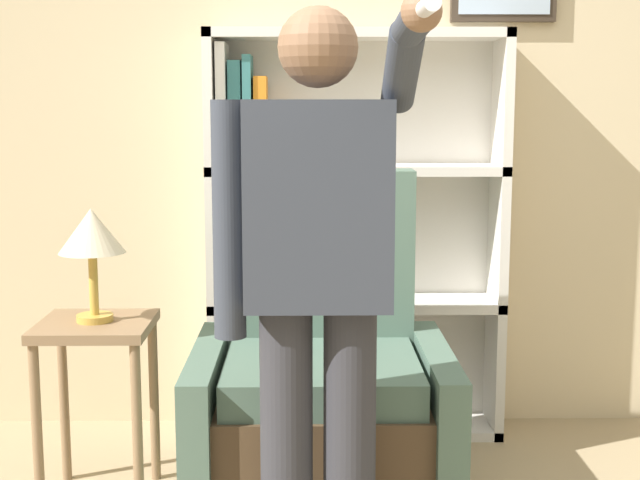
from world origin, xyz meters
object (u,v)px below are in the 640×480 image
object	(u,v)px
person_standing	(317,276)
bookcase	(323,244)
armchair	(321,404)
side_table	(97,359)
table_lamp	(92,236)

from	to	relation	value
person_standing	bookcase	bearing A→B (deg)	88.33
armchair	side_table	xyz separation A→B (m)	(-0.81, 0.07, 0.15)
bookcase	table_lamp	bearing A→B (deg)	-140.60
bookcase	person_standing	size ratio (longest dim) A/B	1.03
side_table	person_standing	bearing A→B (deg)	-42.05
side_table	table_lamp	world-z (taller)	table_lamp
armchair	table_lamp	world-z (taller)	armchair
person_standing	table_lamp	size ratio (longest dim) A/B	4.18
person_standing	table_lamp	world-z (taller)	person_standing
person_standing	side_table	xyz separation A→B (m)	(-0.79, 0.71, -0.44)
armchair	bookcase	bearing A→B (deg)	88.58
bookcase	armchair	bearing A→B (deg)	-91.42
bookcase	person_standing	distance (m)	1.40
armchair	side_table	distance (m)	0.83
side_table	bookcase	bearing A→B (deg)	39.40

